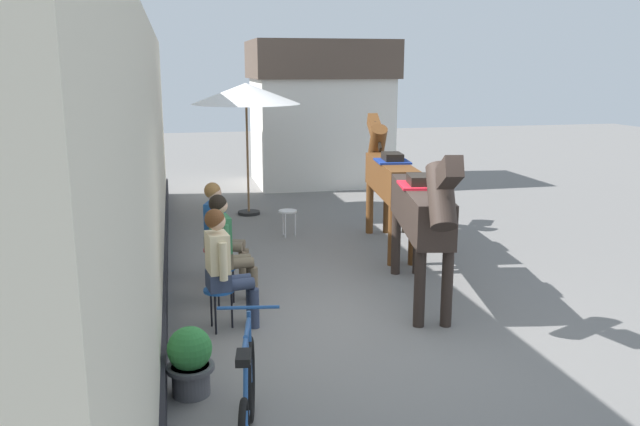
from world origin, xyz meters
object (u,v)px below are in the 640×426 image
(flower_planter_near, at_px, (190,360))
(leaning_bicycle, at_px, (247,406))
(seated_visitor_middle, at_px, (226,243))
(spare_stool_white, at_px, (288,214))
(saddled_horse_far, at_px, (389,176))
(cafe_parasol, at_px, (246,94))
(seated_visitor_far, at_px, (220,228))
(saddled_horse_near, at_px, (422,211))
(seated_visitor_near, at_px, (224,263))

(flower_planter_near, distance_m, leaning_bicycle, 1.12)
(flower_planter_near, bearing_deg, leaning_bicycle, -69.30)
(seated_visitor_middle, xyz_separation_m, spare_stool_white, (1.30, 3.11, -0.38))
(flower_planter_near, xyz_separation_m, spare_stool_white, (1.82, 5.38, 0.07))
(saddled_horse_far, xyz_separation_m, cafe_parasol, (-1.96, 2.83, 1.20))
(saddled_horse_far, bearing_deg, leaning_bicycle, -118.15)
(seated_visitor_middle, bearing_deg, saddled_horse_far, 37.57)
(saddled_horse_far, height_order, cafe_parasol, cafe_parasol)
(cafe_parasol, bearing_deg, flower_planter_near, -100.59)
(seated_visitor_far, distance_m, saddled_horse_near, 2.72)
(saddled_horse_far, distance_m, spare_stool_white, 1.93)
(seated_visitor_middle, distance_m, leaning_bicycle, 3.34)
(seated_visitor_near, xyz_separation_m, seated_visitor_middle, (0.09, 0.81, 0.00))
(saddled_horse_far, height_order, leaning_bicycle, saddled_horse_far)
(saddled_horse_near, xyz_separation_m, spare_stool_white, (-1.07, 3.52, -0.76))
(saddled_horse_near, bearing_deg, seated_visitor_near, -170.84)
(seated_visitor_near, bearing_deg, saddled_horse_near, 9.16)
(seated_visitor_near, xyz_separation_m, leaning_bicycle, (-0.03, -2.50, -0.38))
(seated_visitor_middle, height_order, leaning_bicycle, seated_visitor_middle)
(seated_visitor_far, xyz_separation_m, saddled_horse_near, (2.39, -1.24, 0.38))
(saddled_horse_far, relative_size, leaning_bicycle, 1.71)
(leaning_bicycle, bearing_deg, cafe_parasol, 83.39)
(seated_visitor_middle, relative_size, cafe_parasol, 0.54)
(seated_visitor_middle, xyz_separation_m, cafe_parasol, (0.84, 4.99, 1.59))
(seated_visitor_far, bearing_deg, seated_visitor_middle, -89.07)
(saddled_horse_near, height_order, saddled_horse_far, same)
(saddled_horse_near, bearing_deg, cafe_parasol, 105.86)
(seated_visitor_far, distance_m, leaning_bicycle, 4.16)
(saddled_horse_near, distance_m, leaning_bicycle, 3.90)
(flower_planter_near, relative_size, leaning_bicycle, 0.37)
(seated_visitor_far, height_order, flower_planter_near, seated_visitor_far)
(seated_visitor_middle, bearing_deg, spare_stool_white, 67.24)
(seated_visitor_far, relative_size, leaning_bicycle, 0.80)
(seated_visitor_far, height_order, leaning_bicycle, seated_visitor_far)
(saddled_horse_near, relative_size, leaning_bicycle, 1.70)
(seated_visitor_far, bearing_deg, spare_stool_white, 59.98)
(flower_planter_near, distance_m, cafe_parasol, 7.66)
(saddled_horse_near, distance_m, flower_planter_near, 3.53)
(seated_visitor_far, bearing_deg, flower_planter_near, -99.25)
(flower_planter_near, xyz_separation_m, cafe_parasol, (1.36, 7.26, 2.03))
(seated_visitor_middle, relative_size, saddled_horse_near, 0.47)
(seated_visitor_near, bearing_deg, leaning_bicycle, -90.71)
(spare_stool_white, bearing_deg, seated_visitor_middle, -112.76)
(seated_visitor_middle, height_order, saddled_horse_far, saddled_horse_far)
(seated_visitor_middle, bearing_deg, saddled_horse_near, -9.81)
(seated_visitor_near, relative_size, seated_visitor_middle, 1.00)
(flower_planter_near, bearing_deg, saddled_horse_near, 32.68)
(seated_visitor_near, xyz_separation_m, seated_visitor_far, (0.08, 1.64, 0.00))
(seated_visitor_middle, bearing_deg, seated_visitor_far, 90.93)
(seated_visitor_near, xyz_separation_m, saddled_horse_far, (2.90, 2.97, 0.38))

